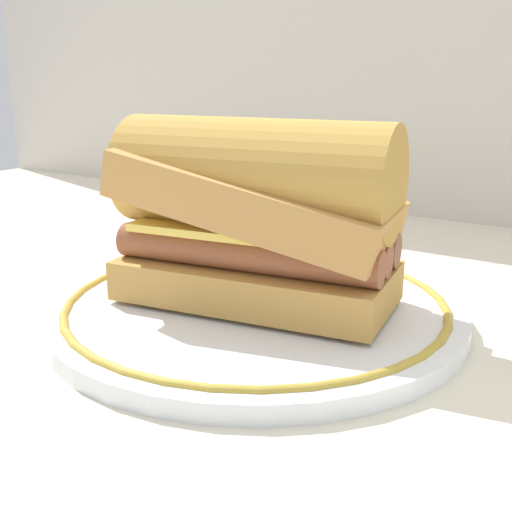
{
  "coord_description": "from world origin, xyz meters",
  "views": [
    {
      "loc": [
        0.2,
        -0.33,
        0.16
      ],
      "look_at": [
        -0.02,
        0.02,
        0.04
      ],
      "focal_mm": 45.27,
      "sensor_mm": 36.0,
      "label": 1
    }
  ],
  "objects": [
    {
      "name": "sausage_sandwich",
      "position": [
        -0.02,
        0.02,
        0.08
      ],
      "size": [
        0.19,
        0.11,
        0.12
      ],
      "rotation": [
        0.0,
        0.0,
        0.15
      ],
      "color": "#BC8A42",
      "rests_on": "plate"
    },
    {
      "name": "plate",
      "position": [
        -0.02,
        0.02,
        0.01
      ],
      "size": [
        0.28,
        0.28,
        0.01
      ],
      "color": "white",
      "rests_on": "ground_plane"
    },
    {
      "name": "ground_plane",
      "position": [
        0.0,
        0.0,
        0.0
      ],
      "size": [
        1.5,
        1.5,
        0.0
      ],
      "primitive_type": "plane",
      "color": "beige"
    }
  ]
}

